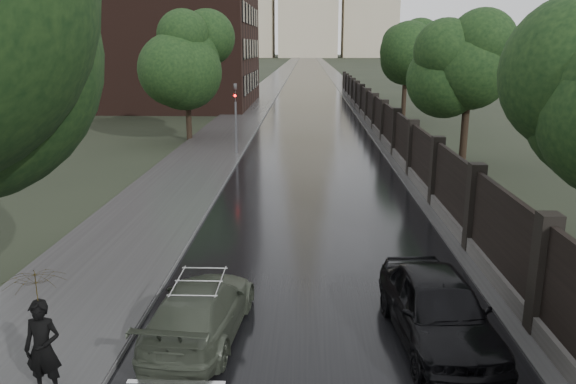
{
  "coord_description": "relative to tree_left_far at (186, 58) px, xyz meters",
  "views": [
    {
      "loc": [
        -0.37,
        -6.07,
        6.0
      ],
      "look_at": [
        -0.94,
        11.14,
        1.5
      ],
      "focal_mm": 35.0,
      "sensor_mm": 36.0,
      "label": 1
    }
  ],
  "objects": [
    {
      "name": "road",
      "position": [
        8.0,
        160.0,
        -5.23
      ],
      "size": [
        8.0,
        420.0,
        0.02
      ],
      "primitive_type": "cube",
      "color": "black",
      "rests_on": "ground"
    },
    {
      "name": "sidewalk_left",
      "position": [
        2.0,
        160.0,
        -5.16
      ],
      "size": [
        4.0,
        420.0,
        0.16
      ],
      "primitive_type": "cube",
      "color": "#2D2D2D",
      "rests_on": "ground"
    },
    {
      "name": "verge_right",
      "position": [
        13.5,
        160.0,
        -5.2
      ],
      "size": [
        3.0,
        420.0,
        0.08
      ],
      "primitive_type": "cube",
      "color": "#2D2D2D",
      "rests_on": "ground"
    },
    {
      "name": "fence_right",
      "position": [
        12.6,
        2.01,
        -4.23
      ],
      "size": [
        0.45,
        75.72,
        2.7
      ],
      "color": "#383533",
      "rests_on": "ground"
    },
    {
      "name": "tree_left_far",
      "position": [
        0.0,
        0.0,
        0.0
      ],
      "size": [
        4.25,
        4.25,
        7.39
      ],
      "color": "black",
      "rests_on": "ground"
    },
    {
      "name": "tree_right_b",
      "position": [
        15.5,
        -8.0,
        -0.29
      ],
      "size": [
        4.08,
        4.08,
        7.01
      ],
      "color": "black",
      "rests_on": "ground"
    },
    {
      "name": "tree_right_c",
      "position": [
        15.5,
        10.0,
        -0.29
      ],
      "size": [
        4.08,
        4.08,
        7.01
      ],
      "color": "black",
      "rests_on": "ground"
    },
    {
      "name": "traffic_light",
      "position": [
        3.7,
        -5.01,
        -2.84
      ],
      "size": [
        0.16,
        0.32,
        4.0
      ],
      "color": "#59595E",
      "rests_on": "ground"
    },
    {
      "name": "brick_building",
      "position": [
        -10.0,
        22.0,
        4.76
      ],
      "size": [
        24.0,
        18.0,
        20.0
      ],
      "primitive_type": "cube",
      "color": "black",
      "rests_on": "ground"
    },
    {
      "name": "volga_sedan",
      "position": [
        5.42,
        -25.36,
        -4.63
      ],
      "size": [
        2.1,
        4.36,
        1.22
      ],
      "primitive_type": "imported",
      "rotation": [
        0.0,
        0.0,
        3.05
      ],
      "color": "#3C4335",
      "rests_on": "ground"
    },
    {
      "name": "car_right_near",
      "position": [
        10.37,
        -25.42,
        -4.49
      ],
      "size": [
        2.16,
        4.58,
        1.51
      ],
      "primitive_type": "imported",
      "rotation": [
        0.0,
        0.0,
        0.08
      ],
      "color": "black",
      "rests_on": "ground"
    },
    {
      "name": "pedestrian_umbrella",
      "position": [
        3.19,
        -27.69,
        -3.27
      ],
      "size": [
        1.05,
        1.07,
        2.73
      ],
      "rotation": [
        0.0,
        0.0,
        -0.04
      ],
      "color": "black",
      "rests_on": "sidewalk_left"
    }
  ]
}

